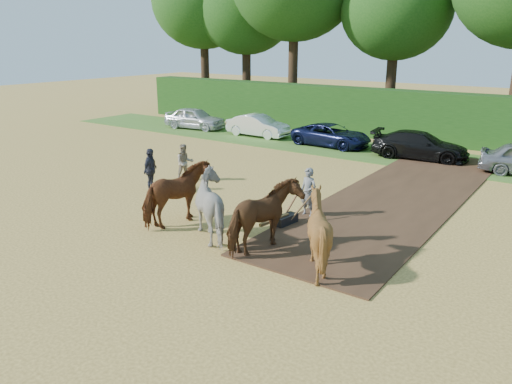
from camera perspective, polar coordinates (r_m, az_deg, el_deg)
The scene contains 8 objects.
ground at distance 15.12m, azimuth 1.78°, elevation -6.07°, with size 120.00×120.00×0.00m, color gold.
earth_strip at distance 20.49m, azimuth 16.21°, elevation -0.43°, with size 4.50×17.00×0.05m, color #472D1C.
grass_verge at distance 27.39m, azimuth 18.17°, elevation 3.70°, with size 50.00×5.00×0.03m, color #38601E.
hedgerow at distance 31.40m, azimuth 20.93°, elevation 7.80°, with size 46.00×1.60×3.00m, color #14380F.
spectator_near at distance 21.90m, azimuth -8.15°, elevation 3.34°, with size 0.79×0.62×1.63m, color tan.
spectator_far at distance 20.61m, azimuth -11.96°, elevation 2.47°, with size 1.04×0.43×1.77m, color #252732.
plough_team at distance 14.88m, azimuth -1.52°, elevation -2.20°, with size 7.04×4.90×2.08m.
parked_cars at distance 26.47m, azimuth 23.84°, elevation 4.16°, with size 40.90×3.06×1.48m.
Camera 1 is at (7.62, -11.64, 5.93)m, focal length 35.00 mm.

